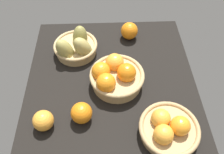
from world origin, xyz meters
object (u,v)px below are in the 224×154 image
at_px(basket_near_left_pears, 76,47).
at_px(loose_orange_side_gap, 43,121).
at_px(basket_center, 115,76).
at_px(basket_far_right, 168,129).
at_px(loose_orange_back_gap, 129,31).
at_px(loose_orange_front_gap, 82,113).

relative_size(basket_near_left_pears, loose_orange_side_gap, 2.64).
bearing_deg(basket_near_left_pears, basket_center, 43.08).
relative_size(basket_far_right, loose_orange_side_gap, 2.83).
bearing_deg(basket_center, basket_near_left_pears, -136.92).
bearing_deg(loose_orange_side_gap, basket_near_left_pears, 165.19).
bearing_deg(basket_near_left_pears, basket_far_right, 39.83).
bearing_deg(basket_near_left_pears, loose_orange_back_gap, 111.60).
distance_m(basket_far_right, basket_near_left_pears, 0.54).
bearing_deg(basket_far_right, basket_near_left_pears, -140.17).
height_order(basket_far_right, loose_orange_front_gap, basket_far_right).
height_order(basket_near_left_pears, loose_orange_back_gap, basket_near_left_pears).
relative_size(basket_center, basket_far_right, 1.04).
xyz_separation_m(basket_far_right, basket_near_left_pears, (-0.42, -0.35, 0.01)).
bearing_deg(loose_orange_side_gap, loose_orange_back_gap, 143.14).
distance_m(loose_orange_back_gap, loose_orange_side_gap, 0.59).
height_order(basket_center, loose_orange_front_gap, basket_center).
distance_m(loose_orange_front_gap, loose_orange_side_gap, 0.14).
relative_size(loose_orange_front_gap, loose_orange_back_gap, 0.97).
height_order(basket_center, loose_orange_side_gap, basket_center).
xyz_separation_m(loose_orange_front_gap, loose_orange_side_gap, (0.02, -0.14, -0.00)).
relative_size(basket_center, loose_orange_side_gap, 2.94).
bearing_deg(loose_orange_back_gap, basket_center, -16.27).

